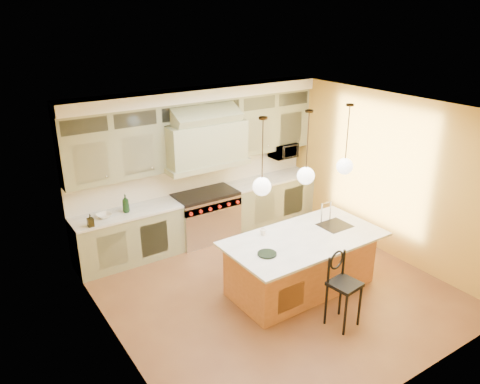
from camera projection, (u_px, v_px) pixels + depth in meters
floor at (272, 289)px, 7.54m from camera, size 5.00×5.00×0.00m
ceiling at (278, 110)px, 6.47m from camera, size 5.00×5.00×0.00m
wall_back at (195, 163)px, 8.94m from camera, size 5.00×0.00×5.00m
wall_front at (416, 283)px, 5.07m from camera, size 5.00×0.00×5.00m
wall_left at (113, 251)px, 5.72m from camera, size 0.00×5.00×5.00m
wall_right at (387, 176)px, 8.29m from camera, size 0.00×5.00×5.00m
back_cabinetry at (202, 168)px, 8.74m from camera, size 5.00×0.77×2.90m
range at (206, 216)px, 9.02m from camera, size 1.20×0.74×0.96m
kitchen_island at (301, 262)px, 7.41m from camera, size 2.51×1.35×1.35m
counter_stool at (343, 285)px, 6.49m from camera, size 0.44×0.44×1.12m
microwave at (283, 150)px, 9.75m from camera, size 0.54×0.37×0.30m
oil_bottle_a at (126, 204)px, 8.00m from camera, size 0.14×0.14×0.32m
oil_bottle_b at (90, 220)px, 7.49m from camera, size 0.10×0.10×0.21m
fruit_bowl at (104, 216)px, 7.85m from camera, size 0.28×0.28×0.06m
cup at (263, 232)px, 7.28m from camera, size 0.11×0.11×0.10m
pendant_left at (262, 184)px, 6.46m from camera, size 0.26×0.26×1.11m
pendant_center at (306, 174)px, 6.87m from camera, size 0.26×0.26×1.11m
pendant_right at (345, 164)px, 7.28m from camera, size 0.26×0.26×1.11m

